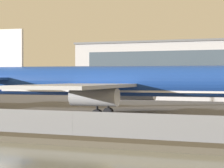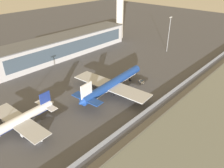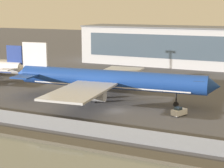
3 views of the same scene
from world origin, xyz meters
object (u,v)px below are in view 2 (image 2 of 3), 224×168
(control_tower, at_px, (120,7))
(apron_light_mast_apron_west, at_px, (169,33))
(passenger_jet_white, at_px, (16,122))
(ops_van, at_px, (36,137))
(baggage_tug, at_px, (141,82))
(cargo_jet_blue, at_px, (112,84))

(control_tower, height_order, apron_light_mast_apron_west, control_tower)
(passenger_jet_white, distance_m, control_tower, 133.29)
(ops_van, bearing_deg, baggage_tug, -2.24)
(control_tower, bearing_deg, cargo_jet_blue, -141.20)
(control_tower, bearing_deg, passenger_jet_white, -156.47)
(baggage_tug, bearing_deg, control_tower, 48.91)
(cargo_jet_blue, relative_size, ops_van, 8.93)
(baggage_tug, xyz_separation_m, control_tower, (56.42, 64.70, 25.26))
(cargo_jet_blue, relative_size, baggage_tug, 13.50)
(cargo_jet_blue, distance_m, ops_van, 44.22)
(control_tower, xyz_separation_m, apron_light_mast_apron_west, (-3.02, -49.18, -12.09))
(cargo_jet_blue, xyz_separation_m, baggage_tug, (18.06, -4.82, -4.10))
(cargo_jet_blue, xyz_separation_m, passenger_jet_white, (-46.06, 7.39, -0.85))
(baggage_tug, relative_size, control_tower, 0.08)
(ops_van, relative_size, apron_light_mast_apron_west, 0.21)
(passenger_jet_white, xyz_separation_m, control_tower, (120.54, 52.48, 22.00))
(apron_light_mast_apron_west, bearing_deg, baggage_tug, -163.80)
(passenger_jet_white, relative_size, baggage_tug, 10.32)
(baggage_tug, height_order, ops_van, ops_van)
(cargo_jet_blue, distance_m, baggage_tug, 19.14)
(cargo_jet_blue, height_order, control_tower, control_tower)
(passenger_jet_white, xyz_separation_m, apron_light_mast_apron_west, (117.52, 3.30, 9.92))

